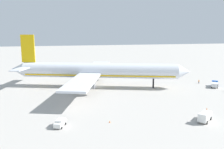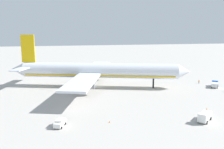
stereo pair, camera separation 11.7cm
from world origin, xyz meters
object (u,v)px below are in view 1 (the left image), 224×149
at_px(traffic_cone_0, 142,70).
at_px(traffic_cone_1, 110,122).
at_px(baggage_cart_0, 52,70).
at_px(traffic_cone_3, 49,72).
at_px(traffic_cone_4, 207,109).
at_px(service_truck_1, 205,116).
at_px(ground_worker_0, 199,81).
at_px(service_truck_3, 215,84).
at_px(airliner, 96,71).
at_px(traffic_cone_2, 169,74).
at_px(service_van, 60,123).
at_px(baggage_cart_1, 60,71).

distance_m(traffic_cone_0, traffic_cone_1, 84.91).
height_order(baggage_cart_0, traffic_cone_3, traffic_cone_3).
height_order(traffic_cone_3, traffic_cone_4, same).
relative_size(service_truck_1, ground_worker_0, 3.55).
xyz_separation_m(service_truck_3, baggage_cart_0, (-68.98, 63.53, -1.00)).
distance_m(airliner, traffic_cone_2, 48.84).
distance_m(service_van, traffic_cone_2, 85.59).
height_order(service_truck_1, ground_worker_0, service_truck_1).
bearing_deg(traffic_cone_0, traffic_cone_1, -116.43).
relative_size(traffic_cone_0, traffic_cone_3, 1.00).
distance_m(ground_worker_0, traffic_cone_1, 62.78).
bearing_deg(ground_worker_0, service_truck_1, -121.79).
height_order(traffic_cone_0, traffic_cone_1, same).
relative_size(baggage_cart_0, traffic_cone_1, 5.82).
bearing_deg(traffic_cone_3, service_van, -86.92).
bearing_deg(baggage_cart_0, traffic_cone_3, -100.84).
distance_m(baggage_cart_1, traffic_cone_4, 90.20).
xyz_separation_m(airliner, ground_worker_0, (47.35, -4.65, -6.11)).
height_order(airliner, traffic_cone_2, airliner).
height_order(baggage_cart_1, traffic_cone_1, baggage_cart_1).
bearing_deg(baggage_cart_0, traffic_cone_2, -26.32).
distance_m(service_van, traffic_cone_1, 12.85).
xyz_separation_m(service_truck_3, traffic_cone_4, (-21.67, -25.40, -0.99)).
xyz_separation_m(traffic_cone_1, traffic_cone_4, (31.55, 3.25, 0.00)).
height_order(airliner, traffic_cone_3, airliner).
bearing_deg(baggage_cart_1, service_truck_1, -67.89).
bearing_deg(ground_worker_0, traffic_cone_0, 108.44).
bearing_deg(service_truck_1, baggage_cart_0, 112.77).
xyz_separation_m(baggage_cart_1, traffic_cone_2, (58.62, -22.26, -0.56)).
xyz_separation_m(traffic_cone_0, traffic_cone_4, (-6.25, -72.78, 0.00)).
bearing_deg(airliner, baggage_cart_1, 108.93).
bearing_deg(traffic_cone_4, service_truck_3, 49.53).
bearing_deg(traffic_cone_1, service_van, 178.30).
distance_m(service_truck_1, traffic_cone_2, 69.56).
bearing_deg(traffic_cone_2, baggage_cart_0, 153.68).
bearing_deg(service_van, baggage_cart_0, 91.83).
xyz_separation_m(service_truck_1, service_van, (-37.85, 5.38, -0.35)).
distance_m(airliner, traffic_cone_0, 49.17).
distance_m(service_truck_1, service_van, 38.23).
bearing_deg(traffic_cone_2, traffic_cone_1, -128.29).
bearing_deg(service_truck_1, traffic_cone_4, 51.67).
bearing_deg(service_truck_3, traffic_cone_2, 99.40).
height_order(ground_worker_0, traffic_cone_4, ground_worker_0).
bearing_deg(traffic_cone_4, traffic_cone_0, 85.09).
xyz_separation_m(airliner, baggage_cart_1, (-14.25, 41.54, -6.14)).
bearing_deg(traffic_cone_2, ground_worker_0, -82.89).
bearing_deg(ground_worker_0, traffic_cone_1, -144.17).
bearing_deg(service_truck_3, service_truck_1, -129.95).
height_order(service_van, traffic_cone_4, service_van).
bearing_deg(traffic_cone_0, airliner, -134.69).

